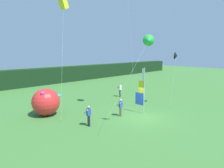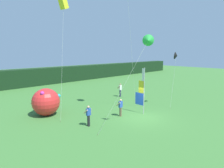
% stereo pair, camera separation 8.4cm
% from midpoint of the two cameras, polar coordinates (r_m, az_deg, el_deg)
% --- Properties ---
extents(ground_plane, '(120.00, 120.00, 0.00)m').
position_cam_midpoint_polar(ground_plane, '(17.90, 8.76, -9.61)').
color(ground_plane, '#3D7533').
extents(distant_treeline, '(80.00, 2.40, 2.93)m').
position_cam_midpoint_polar(distant_treeline, '(36.11, -21.91, 1.91)').
color(distant_treeline, black).
rests_on(distant_treeline, ground).
extents(banner_flag, '(0.06, 1.03, 4.41)m').
position_cam_midpoint_polar(banner_flag, '(18.44, 8.79, -2.24)').
color(banner_flag, '#B7B7BC').
rests_on(banner_flag, ground).
extents(person_near_banner, '(0.55, 0.48, 1.61)m').
position_cam_midpoint_polar(person_near_banner, '(17.71, 2.66, -6.81)').
color(person_near_banner, brown).
rests_on(person_near_banner, ground).
extents(person_mid_field, '(0.55, 0.48, 1.67)m').
position_cam_midpoint_polar(person_mid_field, '(15.51, -6.79, -9.14)').
color(person_mid_field, black).
rests_on(person_mid_field, ground).
extents(person_far_left, '(0.55, 0.48, 1.75)m').
position_cam_midpoint_polar(person_far_left, '(25.17, 2.53, -1.69)').
color(person_far_left, '#2D334C').
rests_on(person_far_left, ground).
extents(inflatable_balloon, '(2.54, 2.53, 2.52)m').
position_cam_midpoint_polar(inflatable_balloon, '(18.87, -18.77, -5.00)').
color(inflatable_balloon, red).
rests_on(inflatable_balloon, ground).
extents(kite_black_delta_0, '(1.51, 0.49, 5.79)m').
position_cam_midpoint_polar(kite_black_delta_0, '(21.28, 18.48, 7.85)').
color(kite_black_delta_0, brown).
rests_on(kite_black_delta_0, ground).
extents(kite_green_delta_1, '(3.36, 2.43, 7.01)m').
position_cam_midpoint_polar(kite_green_delta_1, '(13.80, 10.76, 12.40)').
color(kite_green_delta_1, brown).
rests_on(kite_green_delta_1, ground).
extents(kite_yellow_box_3, '(1.94, 1.64, 10.32)m').
position_cam_midpoint_polar(kite_yellow_box_3, '(18.37, -13.96, 21.79)').
color(kite_yellow_box_3, brown).
rests_on(kite_yellow_box_3, ground).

